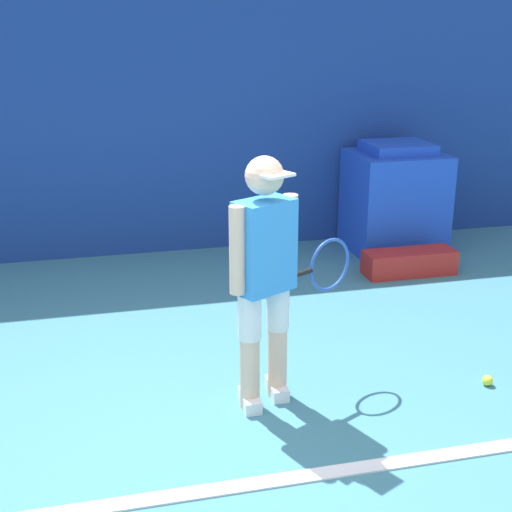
% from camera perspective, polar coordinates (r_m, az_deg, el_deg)
% --- Properties ---
extents(ground_plane, '(24.00, 24.00, 0.00)m').
position_cam_1_polar(ground_plane, '(3.92, -3.37, -16.44)').
color(ground_plane, teal).
extents(back_wall, '(24.00, 0.10, 2.44)m').
position_cam_1_polar(back_wall, '(6.92, -9.12, 10.04)').
color(back_wall, navy).
rests_on(back_wall, ground_plane).
extents(court_baseline, '(21.60, 0.10, 0.01)m').
position_cam_1_polar(court_baseline, '(3.75, -2.79, -18.12)').
color(court_baseline, white).
rests_on(court_baseline, ground_plane).
extents(tennis_player, '(0.87, 0.51, 1.52)m').
position_cam_1_polar(tennis_player, '(4.13, 0.82, -1.31)').
color(tennis_player, beige).
rests_on(tennis_player, ground_plane).
extents(tennis_ball, '(0.07, 0.07, 0.07)m').
position_cam_1_polar(tennis_ball, '(4.86, 18.04, -9.46)').
color(tennis_ball, '#D1E533').
rests_on(tennis_ball, ground_plane).
extents(covered_chair, '(0.87, 0.79, 1.08)m').
position_cam_1_polar(covered_chair, '(7.19, 11.00, 4.49)').
color(covered_chair, blue).
rests_on(covered_chair, ground_plane).
extents(equipment_bag, '(0.83, 0.29, 0.22)m').
position_cam_1_polar(equipment_bag, '(6.63, 12.16, -0.50)').
color(equipment_bag, '#B2231E').
rests_on(equipment_bag, ground_plane).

